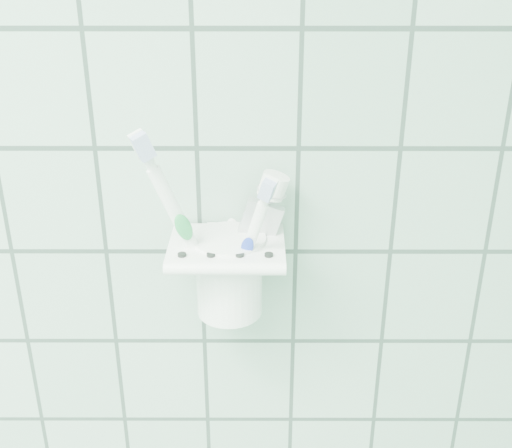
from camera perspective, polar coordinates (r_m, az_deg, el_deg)
holder_bracket at (r=0.66m, az=-2.59°, el=-2.17°), size 0.12×0.10×0.04m
cup at (r=0.68m, az=-2.41°, el=-4.24°), size 0.08×0.08×0.09m
toothbrush_pink at (r=0.64m, az=-3.32°, el=1.07°), size 0.08×0.05×0.22m
toothbrush_blue at (r=0.66m, az=-3.25°, el=1.45°), size 0.04×0.09×0.21m
toothbrush_orange at (r=0.66m, az=-2.49°, el=-0.12°), size 0.05×0.06×0.18m
toothpaste_tube at (r=0.67m, az=-2.10°, el=-0.08°), size 0.07×0.03×0.16m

